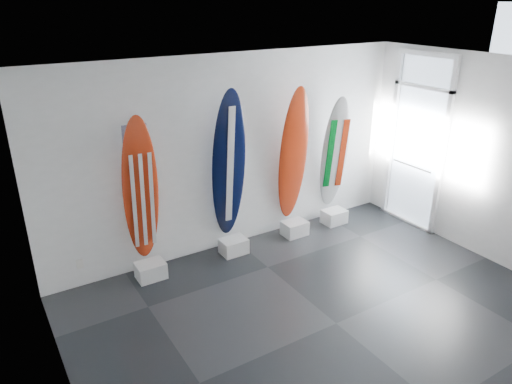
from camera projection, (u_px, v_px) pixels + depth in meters
floor at (336, 323)px, 5.86m from camera, size 6.00×6.00×0.00m
ceiling at (356, 76)px, 4.71m from camera, size 6.00×6.00×0.00m
wall_back at (234, 154)px, 7.25m from camera, size 6.00×0.00×6.00m
wall_left at (62, 296)px, 3.82m from camera, size 0.00×5.00×5.00m
wall_right at (506, 166)px, 6.74m from camera, size 0.00×5.00×5.00m
display_block_usa at (151, 270)px, 6.76m from camera, size 0.40×0.30×0.24m
surfboard_usa at (141, 191)px, 6.38m from camera, size 0.51×0.38×2.14m
display_block_navy at (234, 246)px, 7.42m from camera, size 0.40×0.30×0.24m
surfboard_navy at (229, 166)px, 7.00m from camera, size 0.56×0.40×2.34m
display_block_swiss at (295, 228)px, 7.99m from camera, size 0.40×0.30×0.24m
surfboard_swiss at (293, 156)px, 7.59m from camera, size 0.54×0.40×2.27m
display_block_italy at (334, 216)px, 8.41m from camera, size 0.40×0.30×0.24m
surfboard_italy at (334, 154)px, 8.05m from camera, size 0.58×0.55×2.04m
wall_outlet at (80, 264)px, 6.48m from camera, size 0.09×0.02×0.13m
glass_door at (417, 144)px, 7.98m from camera, size 0.12×1.16×2.85m
balcony at (459, 181)px, 8.98m from camera, size 2.80×2.20×1.20m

